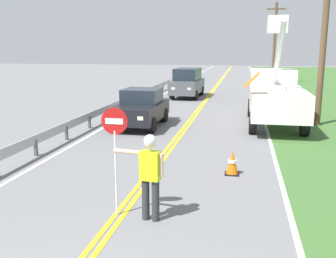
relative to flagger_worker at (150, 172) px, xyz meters
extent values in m
cube|color=yellow|center=(-0.79, 15.54, -1.04)|extent=(0.11, 110.00, 0.01)
cube|color=yellow|center=(-0.61, 15.54, -1.04)|extent=(0.11, 110.00, 0.01)
cube|color=silver|center=(2.90, 15.54, -1.04)|extent=(0.12, 110.00, 0.01)
cube|color=silver|center=(-4.30, 15.54, -1.04)|extent=(0.12, 110.00, 0.01)
cylinder|color=#2D2D33|center=(0.12, -0.02, -0.61)|extent=(0.16, 0.16, 0.88)
cylinder|color=#2D2D33|center=(-0.10, 0.01, -0.61)|extent=(0.16, 0.16, 0.88)
cube|color=#C6EA19|center=(0.01, 0.00, 0.13)|extent=(0.43, 0.29, 0.60)
cylinder|color=beige|center=(-0.48, 0.07, 0.38)|extent=(0.61, 0.17, 0.09)
cylinder|color=beige|center=(0.25, -0.03, 0.16)|extent=(0.09, 0.09, 0.48)
sphere|color=beige|center=(0.01, 0.00, 0.60)|extent=(0.22, 0.22, 0.22)
sphere|color=white|center=(0.01, 0.00, 0.65)|extent=(0.25, 0.25, 0.25)
cylinder|color=silver|center=(-0.76, 0.10, -0.12)|extent=(0.04, 0.04, 1.85)
cylinder|color=#B71414|center=(-0.76, 0.10, 1.00)|extent=(0.56, 0.03, 0.56)
cube|color=white|center=(-0.76, 0.09, 1.00)|extent=(0.38, 0.01, 0.12)
cube|color=white|center=(3.28, 9.85, 0.16)|extent=(2.31, 4.61, 1.10)
cube|color=white|center=(3.27, 13.30, 0.41)|extent=(2.21, 2.11, 2.00)
cube|color=#1E2833|center=(3.27, 14.33, 0.71)|extent=(1.98, 0.07, 0.90)
cylinder|color=silver|center=(3.29, 8.93, 0.83)|extent=(0.56, 0.56, 0.24)
cylinder|color=silver|center=(3.28, 10.57, 2.27)|extent=(0.25, 3.44, 2.80)
cube|color=white|center=(3.28, 12.22, 3.58)|extent=(0.90, 0.90, 0.80)
cube|color=orange|center=(2.11, 8.05, 1.26)|extent=(0.60, 0.80, 0.59)
cylinder|color=black|center=(2.24, 13.10, -0.59)|extent=(0.32, 0.92, 0.92)
cylinder|color=black|center=(4.30, 13.10, -0.59)|extent=(0.32, 0.92, 0.92)
cylinder|color=black|center=(2.26, 8.81, -0.59)|extent=(0.32, 0.92, 0.92)
cylinder|color=black|center=(4.32, 8.82, -0.59)|extent=(0.32, 0.92, 0.92)
cube|color=black|center=(-2.75, 9.45, -0.35)|extent=(1.87, 4.11, 0.72)
cube|color=#1E2833|center=(-2.75, 9.70, 0.33)|extent=(1.63, 1.73, 0.64)
cube|color=#EAEACC|center=(-2.22, 7.41, -0.30)|extent=(0.24, 0.06, 0.16)
cube|color=#EAEACC|center=(-3.32, 7.42, -0.30)|extent=(0.24, 0.06, 0.16)
cylinder|color=black|center=(-1.94, 8.17, -0.71)|extent=(0.28, 0.68, 0.68)
cylinder|color=black|center=(-3.58, 8.18, -0.71)|extent=(0.28, 0.68, 0.68)
cylinder|color=black|center=(-1.93, 10.71, -0.71)|extent=(0.28, 0.68, 0.68)
cylinder|color=black|center=(-3.57, 10.72, -0.71)|extent=(0.28, 0.68, 0.68)
cube|color=#4C5156|center=(-2.21, 20.49, -0.25)|extent=(2.03, 4.67, 0.92)
cube|color=#1E2833|center=(-2.21, 20.49, 0.63)|extent=(1.74, 2.92, 0.84)
cube|color=#EAEACC|center=(-1.76, 18.19, -0.20)|extent=(0.24, 0.07, 0.16)
cube|color=#EAEACC|center=(-2.86, 18.24, -0.20)|extent=(0.24, 0.07, 0.16)
cylinder|color=black|center=(-1.45, 19.03, -0.71)|extent=(0.31, 0.69, 0.68)
cylinder|color=black|center=(-3.09, 19.10, -0.71)|extent=(0.31, 0.69, 0.68)
cylinder|color=black|center=(-1.33, 21.88, -0.71)|extent=(0.31, 0.69, 0.68)
cylinder|color=black|center=(-2.97, 21.95, -0.71)|extent=(0.31, 0.69, 0.68)
cylinder|color=brown|center=(5.25, 11.35, 3.06)|extent=(0.28, 0.28, 8.21)
cylinder|color=brown|center=(4.67, 32.97, 2.90)|extent=(0.28, 0.28, 7.88)
cube|color=brown|center=(4.67, 32.97, 6.24)|extent=(1.80, 0.14, 0.14)
cone|color=orange|center=(1.58, 3.32, -0.70)|extent=(0.36, 0.36, 0.70)
cylinder|color=white|center=(1.58, 3.32, -0.66)|extent=(0.25, 0.25, 0.08)
cube|color=black|center=(1.58, 3.32, -1.03)|extent=(0.40, 0.40, 0.03)
cube|color=#9EA0A3|center=(-4.90, 12.00, -0.50)|extent=(0.06, 32.00, 0.32)
cube|color=#4C4C51|center=(-4.90, 4.00, -0.77)|extent=(0.10, 0.10, 0.55)
cube|color=#4C4C51|center=(-4.90, 6.28, -0.77)|extent=(0.10, 0.10, 0.55)
cube|color=#4C4C51|center=(-4.90, 8.57, -0.77)|extent=(0.10, 0.10, 0.55)
cube|color=#4C4C51|center=(-4.90, 10.86, -0.77)|extent=(0.10, 0.10, 0.55)
cube|color=#4C4C51|center=(-4.90, 13.14, -0.77)|extent=(0.10, 0.10, 0.55)
cube|color=#4C4C51|center=(-4.90, 15.43, -0.77)|extent=(0.10, 0.10, 0.55)
cube|color=#4C4C51|center=(-4.90, 17.71, -0.77)|extent=(0.10, 0.10, 0.55)
cube|color=#4C4C51|center=(-4.90, 20.00, -0.77)|extent=(0.10, 0.10, 0.55)
cube|color=#4C4C51|center=(-4.90, 22.28, -0.77)|extent=(0.10, 0.10, 0.55)
cube|color=#4C4C51|center=(-4.90, 24.57, -0.77)|extent=(0.10, 0.10, 0.55)
cube|color=#4C4C51|center=(-4.90, 26.86, -0.77)|extent=(0.10, 0.10, 0.55)
camera|label=1|loc=(1.80, -7.20, 2.46)|focal=40.82mm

